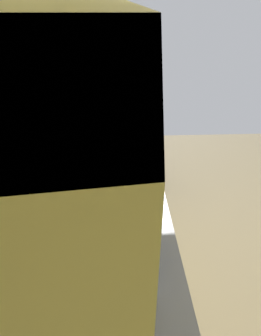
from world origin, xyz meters
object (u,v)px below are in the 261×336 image
Objects in this scene: oven_range at (121,155)px; kettle at (127,141)px; microwave at (117,239)px; bowl at (129,172)px.

kettle is at bearing -175.96° from oven_range.
oven_range is at bearing 4.04° from kettle.
microwave reaches higher than bowl.
bowl is at bearing -177.67° from oven_range.
oven_range is 0.83m from kettle.
oven_range is at bearing -1.38° from microwave.
bowl is at bearing -180.00° from kettle.
oven_range reaches higher than kettle.
kettle is at bearing -4.10° from microwave.
oven_range is at bearing 2.33° from bowl.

